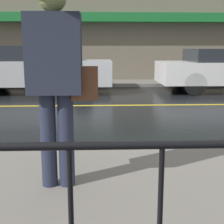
{
  "coord_description": "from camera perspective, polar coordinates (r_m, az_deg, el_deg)",
  "views": [
    {
      "loc": [
        -0.65,
        -7.63,
        1.39
      ],
      "look_at": [
        -0.44,
        -2.73,
        0.39
      ],
      "focal_mm": 50.0,
      "sensor_mm": 36.0,
      "label": 1
    }
  ],
  "objects": [
    {
      "name": "car_silver",
      "position": [
        10.31,
        -13.68,
        7.71
      ],
      "size": [
        4.7,
        1.89,
        1.47
      ],
      "color": "#B2B5BA",
      "rests_on": "ground_plane"
    },
    {
      "name": "sidewalk_near",
      "position": [
        2.84,
        11.59,
        -16.63
      ],
      "size": [
        28.0,
        2.88,
        0.12
      ],
      "color": "slate",
      "rests_on": "ground_plane"
    },
    {
      "name": "ground_plane",
      "position": [
        7.78,
        2.43,
        1.23
      ],
      "size": [
        80.0,
        80.0,
        0.0
      ],
      "primitive_type": "plane",
      "color": "black"
    },
    {
      "name": "building_storefront",
      "position": [
        13.28,
        0.44,
        16.78
      ],
      "size": [
        28.0,
        0.85,
        5.22
      ],
      "color": "#706656",
      "rests_on": "ground_plane"
    },
    {
      "name": "sidewalk_far",
      "position": [
        12.33,
        0.65,
        5.31
      ],
      "size": [
        28.0,
        1.69,
        0.12
      ],
      "color": "slate",
      "rests_on": "ground_plane"
    },
    {
      "name": "lane_marking",
      "position": [
        7.78,
        2.43,
        1.26
      ],
      "size": [
        25.2,
        0.12,
        0.01
      ],
      "color": "gold",
      "rests_on": "ground_plane"
    }
  ]
}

